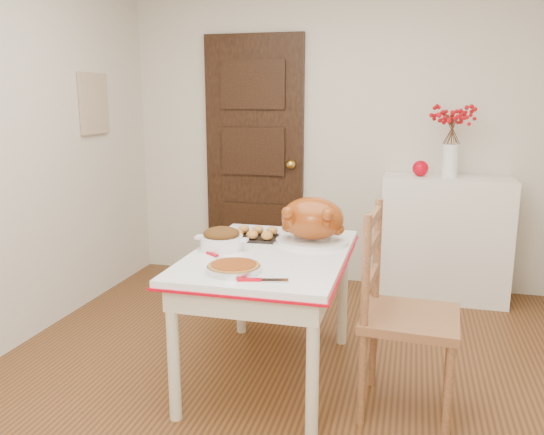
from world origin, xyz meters
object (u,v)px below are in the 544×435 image
(kitchen_table, at_px, (270,315))
(sideboard, at_px, (444,238))
(chair_oak, at_px, (410,313))
(turkey_platter, at_px, (312,221))
(pumpkin_pie, at_px, (234,267))

(kitchen_table, bearing_deg, sideboard, 57.72)
(chair_oak, bearing_deg, kitchen_table, 81.25)
(kitchen_table, bearing_deg, chair_oak, -12.33)
(turkey_platter, relative_size, pumpkin_pie, 1.62)
(sideboard, relative_size, chair_oak, 0.92)
(kitchen_table, height_order, pumpkin_pie, pumpkin_pie)
(turkey_platter, bearing_deg, kitchen_table, -148.10)
(sideboard, height_order, chair_oak, chair_oak)
(sideboard, xyz_separation_m, chair_oak, (-0.24, -1.73, 0.04))
(kitchen_table, relative_size, pumpkin_pie, 4.74)
(chair_oak, height_order, turkey_platter, chair_oak)
(turkey_platter, xyz_separation_m, pumpkin_pie, (-0.27, -0.61, -0.11))
(chair_oak, bearing_deg, sideboard, -4.23)
(sideboard, distance_m, turkey_platter, 1.60)
(kitchen_table, distance_m, pumpkin_pie, 0.55)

